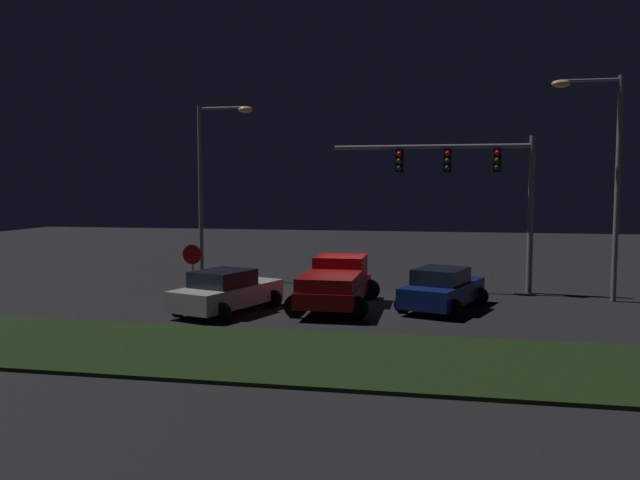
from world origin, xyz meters
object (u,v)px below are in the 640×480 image
(traffic_signal_gantry, at_px, (471,175))
(street_lamp_left, at_px, (211,170))
(street_lamp_right, at_px, (604,162))
(stop_sign, at_px, (192,262))
(car_sedan, at_px, (227,291))
(pickup_truck, at_px, (336,280))
(car_sedan_far, at_px, (442,289))

(traffic_signal_gantry, relative_size, street_lamp_left, 1.01)
(street_lamp_left, relative_size, street_lamp_right, 0.96)
(street_lamp_left, bearing_deg, stop_sign, -76.00)
(street_lamp_right, relative_size, stop_sign, 3.86)
(car_sedan, bearing_deg, pickup_truck, -46.74)
(car_sedan, relative_size, stop_sign, 2.13)
(stop_sign, bearing_deg, car_sedan_far, 3.01)
(car_sedan_far, height_order, stop_sign, stop_sign)
(street_lamp_right, bearing_deg, traffic_signal_gantry, 165.10)
(car_sedan_far, xyz_separation_m, stop_sign, (-9.37, -0.49, 0.82))
(car_sedan_far, bearing_deg, pickup_truck, 115.57)
(car_sedan_far, xyz_separation_m, street_lamp_right, (5.98, 2.88, 4.64))
(car_sedan, relative_size, traffic_signal_gantry, 0.57)
(pickup_truck, xyz_separation_m, street_lamp_left, (-7.08, 6.08, 4.20))
(car_sedan, distance_m, street_lamp_left, 9.55)
(car_sedan_far, relative_size, traffic_signal_gantry, 0.57)
(traffic_signal_gantry, distance_m, street_lamp_right, 5.11)
(pickup_truck, bearing_deg, street_lamp_left, 49.05)
(traffic_signal_gantry, height_order, street_lamp_left, street_lamp_left)
(pickup_truck, distance_m, street_lamp_right, 11.24)
(car_sedan, bearing_deg, street_lamp_left, 43.12)
(street_lamp_left, bearing_deg, car_sedan_far, -27.36)
(pickup_truck, distance_m, car_sedan_far, 3.85)
(street_lamp_left, distance_m, stop_sign, 7.30)
(car_sedan, xyz_separation_m, street_lamp_left, (-3.44, 7.71, 4.46))
(traffic_signal_gantry, relative_size, street_lamp_right, 0.97)
(traffic_signal_gantry, xyz_separation_m, stop_sign, (-10.44, -4.68, -3.34))
(car_sedan_far, distance_m, stop_sign, 9.42)
(car_sedan_far, height_order, street_lamp_left, street_lamp_left)
(car_sedan_far, distance_m, traffic_signal_gantry, 6.00)
(pickup_truck, distance_m, traffic_signal_gantry, 7.78)
(stop_sign, bearing_deg, car_sedan, -39.55)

